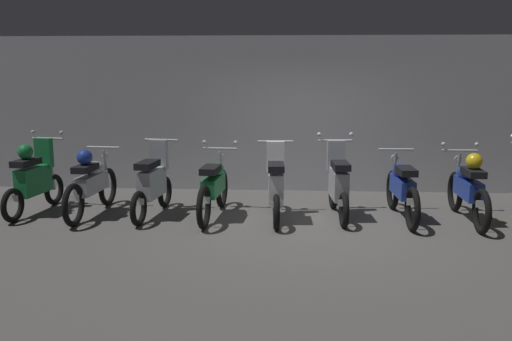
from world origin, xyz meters
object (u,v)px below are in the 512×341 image
(motorbike_slot_3, at_px, (214,186))
(motorbike_slot_4, at_px, (276,186))
(motorbike_slot_2, at_px, (153,183))
(motorbike_slot_6, at_px, (402,188))
(motorbike_slot_7, at_px, (468,187))
(motorbike_slot_0, at_px, (34,178))
(motorbike_slot_5, at_px, (338,184))
(motorbike_slot_1, at_px, (91,183))

(motorbike_slot_3, xyz_separation_m, motorbike_slot_4, (0.97, -0.06, 0.03))
(motorbike_slot_2, distance_m, motorbike_slot_6, 3.88)
(motorbike_slot_6, height_order, motorbike_slot_7, motorbike_slot_7)
(motorbike_slot_0, bearing_deg, motorbike_slot_5, 0.44)
(motorbike_slot_0, distance_m, motorbike_slot_3, 2.92)
(motorbike_slot_2, bearing_deg, motorbike_slot_0, 178.12)
(motorbike_slot_3, bearing_deg, motorbike_slot_2, 178.41)
(motorbike_slot_5, height_order, motorbike_slot_6, motorbike_slot_5)
(motorbike_slot_0, height_order, motorbike_slot_7, motorbike_slot_0)
(motorbike_slot_7, bearing_deg, motorbike_slot_6, 175.25)
(motorbike_slot_6, bearing_deg, motorbike_slot_5, 176.68)
(motorbike_slot_1, bearing_deg, motorbike_slot_6, 0.93)
(motorbike_slot_5, xyz_separation_m, motorbike_slot_7, (1.95, -0.14, 0.00))
(motorbike_slot_2, relative_size, motorbike_slot_5, 1.00)
(motorbike_slot_7, bearing_deg, motorbike_slot_5, 175.96)
(motorbike_slot_1, distance_m, motorbike_slot_2, 0.98)
(motorbike_slot_1, bearing_deg, motorbike_slot_3, 0.22)
(motorbike_slot_1, xyz_separation_m, motorbike_slot_5, (3.89, 0.14, 0.00))
(motorbike_slot_4, xyz_separation_m, motorbike_slot_5, (0.97, 0.19, 0.00))
(motorbike_slot_2, relative_size, motorbike_slot_7, 0.86)
(motorbike_slot_4, relative_size, motorbike_slot_7, 0.86)
(motorbike_slot_1, relative_size, motorbike_slot_4, 1.16)
(motorbike_slot_3, bearing_deg, motorbike_slot_5, 3.78)
(motorbike_slot_5, distance_m, motorbike_slot_7, 1.95)
(motorbike_slot_1, distance_m, motorbike_slot_3, 1.95)
(motorbike_slot_4, distance_m, motorbike_slot_5, 0.99)
(motorbike_slot_0, xyz_separation_m, motorbike_slot_7, (6.80, -0.10, -0.04))
(motorbike_slot_4, height_order, motorbike_slot_7, motorbike_slot_4)
(motorbike_slot_0, relative_size, motorbike_slot_2, 1.00)
(motorbike_slot_0, distance_m, motorbike_slot_4, 3.89)
(motorbike_slot_0, distance_m, motorbike_slot_5, 4.86)
(motorbike_slot_5, relative_size, motorbike_slot_7, 0.86)
(motorbike_slot_0, distance_m, motorbike_slot_7, 6.80)
(motorbike_slot_1, height_order, motorbike_slot_4, motorbike_slot_4)
(motorbike_slot_1, height_order, motorbike_slot_6, motorbike_slot_1)
(motorbike_slot_2, xyz_separation_m, motorbike_slot_5, (2.91, 0.10, 0.00))
(motorbike_slot_3, xyz_separation_m, motorbike_slot_5, (1.94, 0.13, 0.04))
(motorbike_slot_1, height_order, motorbike_slot_3, motorbike_slot_3)
(motorbike_slot_0, relative_size, motorbike_slot_6, 0.86)
(motorbike_slot_1, distance_m, motorbike_slot_6, 4.86)
(motorbike_slot_3, relative_size, motorbike_slot_7, 1.00)
(motorbike_slot_0, relative_size, motorbike_slot_5, 1.00)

